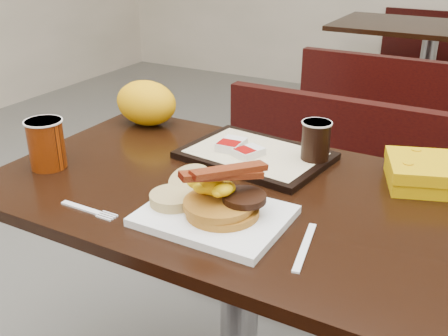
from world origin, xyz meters
The scene contains 22 objects.
table_near centered at (0.00, 0.00, 0.38)m, with size 1.20×0.70×0.75m, color black, non-canonical shape.
bench_near_n centered at (0.00, 0.70, 0.36)m, with size 1.00×0.46×0.72m, color black, non-canonical shape.
table_far centered at (0.00, 2.60, 0.38)m, with size 1.20×0.70×0.75m, color black, non-canonical shape.
bench_far_s centered at (0.00, 1.90, 0.36)m, with size 1.00×0.46×0.72m, color black, non-canonical shape.
bench_far_n centered at (0.00, 3.30, 0.36)m, with size 1.00×0.46×0.72m, color black, non-canonical shape.
platter centered at (0.02, -0.16, 0.76)m, with size 0.30×0.23×0.02m, color white.
pancake_stack centered at (0.04, -0.15, 0.78)m, with size 0.15×0.15×0.03m, color #A65E1B.
sausage_patty centered at (0.08, -0.13, 0.81)m, with size 0.09×0.09×0.01m, color black.
scrambled_eggs centered at (0.00, -0.15, 0.83)m, with size 0.10×0.09×0.05m, color #FFBA05.
bacon_strips centered at (0.03, -0.15, 0.86)m, with size 0.18×0.08×0.01m, color #420A04, non-canonical shape.
muffin_bottom centered at (-0.08, -0.16, 0.78)m, with size 0.10×0.10×0.02m, color tan.
muffin_top centered at (-0.08, -0.10, 0.79)m, with size 0.10×0.10×0.02m, color tan.
coffee_cup_near centered at (-0.49, -0.13, 0.81)m, with size 0.09×0.09×0.13m, color #983205.
fork centered at (-0.26, -0.26, 0.75)m, with size 0.15×0.03×0.00m, color white, non-canonical shape.
knife centered at (0.22, -0.16, 0.75)m, with size 0.18×0.01×0.00m, color white.
condiment_syrup centered at (-0.03, 0.06, 0.76)m, with size 0.04×0.03×0.01m, color #C36908.
tray centered at (-0.05, 0.18, 0.76)m, with size 0.37×0.26×0.02m, color black.
hashbrown_sleeve_left centered at (-0.12, 0.17, 0.78)m, with size 0.06×0.08×0.02m, color silver.
hashbrown_sleeve_right centered at (-0.06, 0.15, 0.78)m, with size 0.05×0.07×0.02m, color silver.
coffee_cup_far centered at (0.10, 0.22, 0.82)m, with size 0.07×0.07×0.10m, color black.
clamshell centered at (0.40, 0.24, 0.78)m, with size 0.23×0.17×0.06m, color #CA9803.
paper_bag centered at (-0.46, 0.26, 0.82)m, with size 0.20×0.15×0.14m, color #F1A408.
Camera 1 is at (0.51, -1.00, 1.31)m, focal length 42.71 mm.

